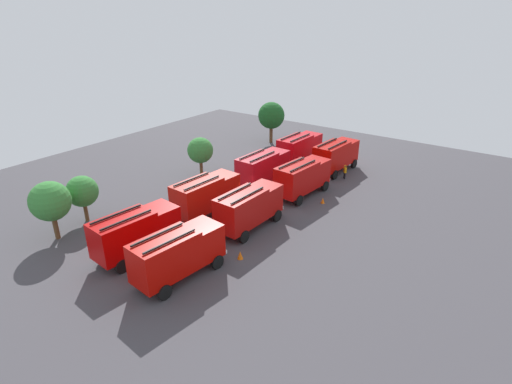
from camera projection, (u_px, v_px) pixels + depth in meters
name	position (u px, v px, depth m)	size (l,w,h in m)	color
ground_plane	(256.00, 205.00, 41.57)	(63.23, 63.23, 0.00)	#423F44
fire_truck_0	(178.00, 252.00, 29.38)	(7.42, 3.37, 3.88)	#B80803
fire_truck_1	(249.00, 206.00, 36.25)	(7.28, 2.94, 3.88)	#A80C09
fire_truck_2	(303.00, 176.00, 42.82)	(7.39, 3.27, 3.88)	#B00A07
fire_truck_3	(336.00, 155.00, 49.31)	(7.34, 3.14, 3.88)	#B60803
fire_truck_4	(136.00, 231.00, 32.19)	(7.40, 3.31, 3.88)	#B30403
fire_truck_5	(206.00, 194.00, 38.76)	(7.33, 3.09, 3.88)	#A9130A
fire_truck_6	(263.00, 167.00, 45.44)	(7.28, 2.95, 3.88)	#AA0D16
fire_truck_7	(300.00, 147.00, 51.93)	(7.30, 3.00, 3.88)	#BA070E
firefighter_0	(263.00, 191.00, 42.14)	(0.48, 0.43, 1.81)	black
firefighter_1	(345.00, 171.00, 47.72)	(0.47, 0.46, 1.61)	black
tree_0	(50.00, 201.00, 34.01)	(3.37, 3.37, 5.22)	brown
tree_1	(82.00, 191.00, 37.18)	(2.87, 2.87, 4.44)	brown
tree_2	(200.00, 150.00, 47.66)	(3.01, 3.01, 4.66)	brown
tree_3	(271.00, 116.00, 59.68)	(3.87, 3.87, 5.99)	brown
traffic_cone_0	(144.00, 269.00, 30.68)	(0.41, 0.41, 0.59)	#F2600C
traffic_cone_1	(240.00, 255.00, 32.36)	(0.47, 0.47, 0.67)	#F2600C
traffic_cone_2	(323.00, 201.00, 41.78)	(0.41, 0.41, 0.58)	#F2600C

